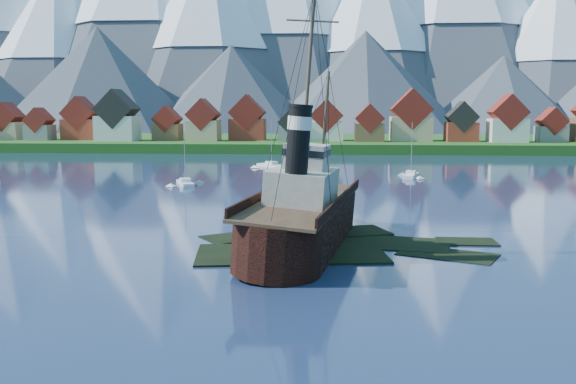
# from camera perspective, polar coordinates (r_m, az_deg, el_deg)

# --- Properties ---
(ground) EXTENTS (1400.00, 1400.00, 0.00)m
(ground) POSITION_cam_1_polar(r_m,az_deg,el_deg) (63.63, 3.10, -5.21)
(ground) COLOR #1C2B4E
(ground) RESTS_ON ground
(shoal) EXTENTS (31.71, 21.24, 1.14)m
(shoal) POSITION_cam_1_polar(r_m,az_deg,el_deg) (65.79, 4.69, -5.11)
(shoal) COLOR black
(shoal) RESTS_ON ground
(shore_bank) EXTENTS (600.00, 80.00, 3.20)m
(shore_bank) POSITION_cam_1_polar(r_m,az_deg,el_deg) (232.48, 3.99, 4.04)
(shore_bank) COLOR #1E4914
(shore_bank) RESTS_ON ground
(seawall) EXTENTS (600.00, 2.50, 2.00)m
(seawall) POSITION_cam_1_polar(r_m,az_deg,el_deg) (194.56, 3.93, 3.37)
(seawall) COLOR #3F3D38
(seawall) RESTS_ON ground
(town) EXTENTS (250.96, 16.69, 17.30)m
(town) POSITION_cam_1_polar(r_m,az_deg,el_deg) (217.03, -4.84, 6.16)
(town) COLOR maroon
(town) RESTS_ON ground
(mountains) EXTENTS (965.00, 340.00, 205.00)m
(mountains) POSITION_cam_1_polar(r_m,az_deg,el_deg) (548.52, 4.19, 15.39)
(mountains) COLOR #2D333D
(mountains) RESTS_ON ground
(tugboat_wreck) EXTENTS (7.62, 32.82, 26.01)m
(tugboat_wreck) POSITION_cam_1_polar(r_m,az_deg,el_deg) (65.66, 1.27, -1.91)
(tugboat_wreck) COLOR black
(tugboat_wreck) RESTS_ON ground
(sailboat_a) EXTENTS (5.02, 8.34, 9.99)m
(sailboat_a) POSITION_cam_1_polar(r_m,az_deg,el_deg) (118.53, -9.12, 0.74)
(sailboat_a) COLOR silver
(sailboat_a) RESTS_ON ground
(sailboat_c) EXTENTS (7.82, 7.90, 11.46)m
(sailboat_c) POSITION_cam_1_polar(r_m,az_deg,el_deg) (151.90, -1.47, 2.32)
(sailboat_c) COLOR silver
(sailboat_c) RESTS_ON ground
(sailboat_d) EXTENTS (4.26, 8.70, 11.53)m
(sailboat_d) POSITION_cam_1_polar(r_m,az_deg,el_deg) (131.90, 10.88, 1.40)
(sailboat_d) COLOR silver
(sailboat_d) RESTS_ON ground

